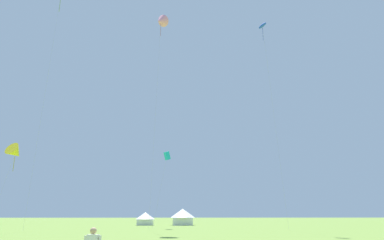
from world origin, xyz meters
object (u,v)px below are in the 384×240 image
(kite_yellow_delta, at_px, (15,152))
(kite_cyan_box, at_px, (167,156))
(kite_pink_delta, at_px, (161,21))
(festival_tent_center, at_px, (183,216))
(kite_blue_parafoil, at_px, (263,27))
(festival_tent_right, at_px, (145,218))

(kite_yellow_delta, xyz_separation_m, kite_cyan_box, (21.19, 8.15, 0.92))
(kite_pink_delta, height_order, festival_tent_center, kite_pink_delta)
(kite_blue_parafoil, bearing_deg, kite_pink_delta, 173.32)
(kite_yellow_delta, bearing_deg, kite_pink_delta, 4.75)
(kite_pink_delta, bearing_deg, kite_cyan_box, 79.49)
(kite_blue_parafoil, distance_m, festival_tent_center, 38.25)
(kite_pink_delta, relative_size, kite_blue_parafoil, 1.08)
(kite_pink_delta, relative_size, festival_tent_center, 7.14)
(festival_tent_right, bearing_deg, kite_blue_parafoil, -47.41)
(kite_pink_delta, relative_size, kite_cyan_box, 2.78)
(kite_yellow_delta, bearing_deg, festival_tent_center, 41.22)
(festival_tent_right, bearing_deg, kite_yellow_delta, -128.51)
(kite_cyan_box, height_order, festival_tent_right, kite_cyan_box)
(kite_yellow_delta, height_order, festival_tent_center, kite_yellow_delta)
(kite_pink_delta, distance_m, festival_tent_center, 36.88)
(kite_cyan_box, xyz_separation_m, festival_tent_right, (-4.44, 12.89, -10.14))
(kite_pink_delta, xyz_separation_m, festival_tent_right, (-3.24, 19.39, -31.47))
(kite_blue_parafoil, bearing_deg, festival_tent_right, 132.59)
(kite_yellow_delta, distance_m, kite_blue_parafoil, 41.68)
(kite_yellow_delta, relative_size, festival_tent_center, 2.49)
(festival_tent_right, bearing_deg, festival_tent_center, 0.00)
(kite_yellow_delta, bearing_deg, kite_blue_parafoil, -0.40)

